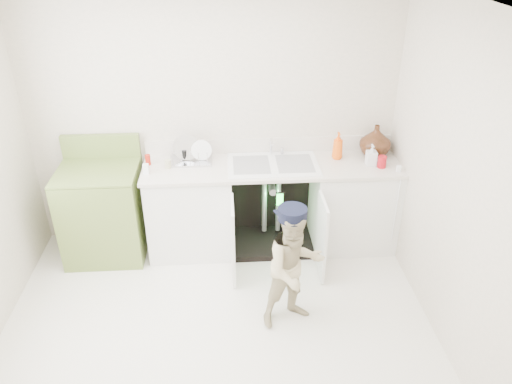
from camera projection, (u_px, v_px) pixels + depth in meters
ground at (218, 331)px, 4.04m from camera, size 3.50×3.50×0.00m
room_shell at (211, 198)px, 3.43m from camera, size 6.00×5.50×1.26m
counter_run at (275, 203)px, 4.90m from camera, size 2.44×1.02×1.21m
avocado_stove at (104, 211)px, 4.78m from camera, size 0.73×0.65×1.14m
repair_worker at (294, 267)px, 3.91m from camera, size 0.62×1.03×1.07m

